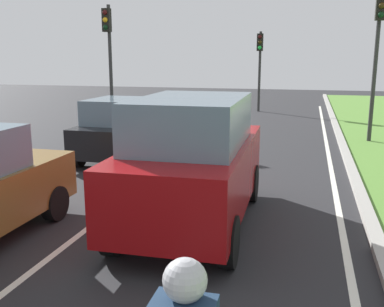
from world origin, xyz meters
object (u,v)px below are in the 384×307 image
at_px(car_hatchback_far, 121,129).
at_px(traffic_light_far_median, 260,57).
at_px(car_suv_ahead, 193,161).
at_px(traffic_light_overhead_left, 109,45).
at_px(traffic_light_near_right, 378,39).

height_order(car_hatchback_far, traffic_light_far_median, traffic_light_far_median).
bearing_deg(traffic_light_far_median, car_suv_ahead, -87.44).
height_order(traffic_light_overhead_left, traffic_light_far_median, traffic_light_overhead_left).
relative_size(car_suv_ahead, traffic_light_near_right, 0.88).
bearing_deg(traffic_light_near_right, traffic_light_far_median, 120.18).
xyz_separation_m(car_suv_ahead, car_hatchback_far, (-3.34, 4.53, -0.28)).
relative_size(traffic_light_overhead_left, traffic_light_far_median, 1.17).
bearing_deg(car_suv_ahead, traffic_light_far_median, 91.37).
relative_size(car_hatchback_far, traffic_light_overhead_left, 0.74).
relative_size(traffic_light_near_right, traffic_light_far_median, 1.22).
bearing_deg(car_hatchback_far, car_suv_ahead, -53.57).
height_order(car_hatchback_far, traffic_light_near_right, traffic_light_near_right).
bearing_deg(traffic_light_overhead_left, car_suv_ahead, -58.00).
distance_m(car_suv_ahead, traffic_light_overhead_left, 11.59).
bearing_deg(traffic_light_far_median, car_hatchback_far, -101.50).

